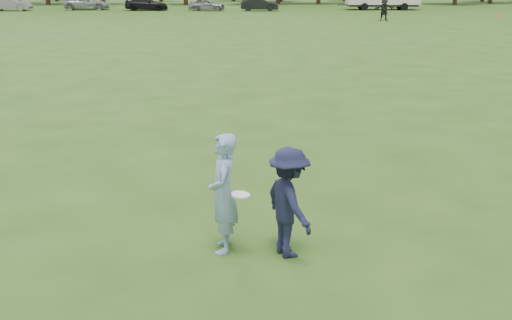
# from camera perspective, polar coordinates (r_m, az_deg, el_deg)

# --- Properties ---
(ground) EXTENTS (200.00, 200.00, 0.00)m
(ground) POSITION_cam_1_polar(r_m,az_deg,el_deg) (8.73, -0.21, -9.22)
(ground) COLOR #2A4C15
(ground) RESTS_ON ground
(thrower) EXTENTS (0.45, 0.66, 1.77)m
(thrower) POSITION_cam_1_polar(r_m,az_deg,el_deg) (8.61, -3.14, -3.20)
(thrower) COLOR #87A4D1
(thrower) RESTS_ON ground
(defender) EXTENTS (0.99, 1.20, 1.61)m
(defender) POSITION_cam_1_polar(r_m,az_deg,el_deg) (8.50, 3.15, -4.06)
(defender) COLOR #1A1D3A
(defender) RESTS_ON ground
(player_far_d) EXTENTS (1.87, 0.74, 1.97)m
(player_far_d) POSITION_cam_1_polar(r_m,az_deg,el_deg) (54.21, 12.12, 13.89)
(player_far_d) COLOR black
(player_far_d) RESTS_ON ground
(car_b) EXTENTS (4.39, 1.61, 1.44)m
(car_b) POSITION_cam_1_polar(r_m,az_deg,el_deg) (72.36, -22.34, 13.57)
(car_b) COLOR gray
(car_b) RESTS_ON ground
(car_c) EXTENTS (5.18, 2.78, 1.38)m
(car_c) POSITION_cam_1_polar(r_m,az_deg,el_deg) (71.72, -15.78, 14.15)
(car_c) COLOR #9F9FA3
(car_c) RESTS_ON ground
(car_d) EXTENTS (4.72, 2.03, 1.36)m
(car_d) POSITION_cam_1_polar(r_m,az_deg,el_deg) (68.92, -10.40, 14.39)
(car_d) COLOR black
(car_d) RESTS_ON ground
(car_e) EXTENTS (4.03, 1.87, 1.34)m
(car_e) POSITION_cam_1_polar(r_m,az_deg,el_deg) (67.46, -4.71, 14.54)
(car_e) COLOR gray
(car_e) RESTS_ON ground
(car_f) EXTENTS (4.18, 1.74, 1.34)m
(car_f) POSITION_cam_1_polar(r_m,az_deg,el_deg) (67.13, 0.37, 14.58)
(car_f) COLOR black
(car_f) RESTS_ON ground
(field_cone) EXTENTS (0.28, 0.28, 0.30)m
(field_cone) POSITION_cam_1_polar(r_m,az_deg,el_deg) (61.54, 22.03, 12.63)
(field_cone) COLOR #EF560C
(field_cone) RESTS_ON ground
(disc_in_play) EXTENTS (0.31, 0.31, 0.05)m
(disc_in_play) POSITION_cam_1_polar(r_m,az_deg,el_deg) (8.37, -1.47, -3.34)
(disc_in_play) COLOR white
(disc_in_play) RESTS_ON ground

